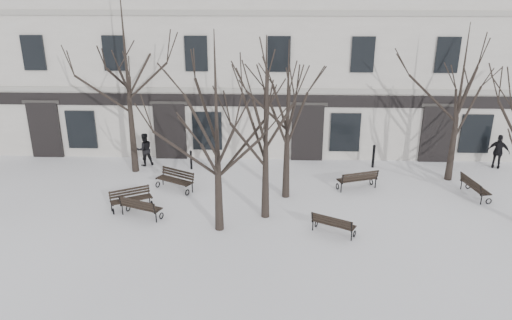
{
  "coord_description": "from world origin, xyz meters",
  "views": [
    {
      "loc": [
        1.78,
        -16.29,
        8.98
      ],
      "look_at": [
        1.07,
        3.0,
        1.79
      ],
      "focal_mm": 35.0,
      "sensor_mm": 36.0,
      "label": 1
    }
  ],
  "objects_px": {
    "bench_4": "(358,179)",
    "bench_5": "(474,187)",
    "tree_2": "(266,109)",
    "tree_1": "(216,111)",
    "bench_3": "(175,179)",
    "bench_1": "(140,207)",
    "bench_2": "(333,224)",
    "bench_0": "(131,198)"
  },
  "relations": [
    {
      "from": "tree_1",
      "to": "bench_2",
      "type": "height_order",
      "value": "tree_1"
    },
    {
      "from": "bench_4",
      "to": "bench_5",
      "type": "relative_size",
      "value": 1.06
    },
    {
      "from": "bench_0",
      "to": "bench_2",
      "type": "xyz_separation_m",
      "value": [
        7.99,
        -1.89,
        -0.01
      ]
    },
    {
      "from": "bench_0",
      "to": "bench_4",
      "type": "bearing_deg",
      "value": -15.31
    },
    {
      "from": "bench_2",
      "to": "bench_0",
      "type": "bearing_deg",
      "value": 15.03
    },
    {
      "from": "bench_0",
      "to": "bench_5",
      "type": "relative_size",
      "value": 0.96
    },
    {
      "from": "bench_3",
      "to": "bench_5",
      "type": "xyz_separation_m",
      "value": [
        12.94,
        -0.28,
        -0.02
      ]
    },
    {
      "from": "bench_1",
      "to": "bench_2",
      "type": "distance_m",
      "value": 7.48
    },
    {
      "from": "bench_1",
      "to": "bench_4",
      "type": "relative_size",
      "value": 0.95
    },
    {
      "from": "bench_4",
      "to": "tree_2",
      "type": "bearing_deg",
      "value": 15.24
    },
    {
      "from": "bench_2",
      "to": "tree_2",
      "type": "bearing_deg",
      "value": -0.14
    },
    {
      "from": "tree_1",
      "to": "tree_2",
      "type": "xyz_separation_m",
      "value": [
        1.7,
        1.1,
        -0.19
      ]
    },
    {
      "from": "tree_2",
      "to": "bench_4",
      "type": "height_order",
      "value": "tree_2"
    },
    {
      "from": "bench_5",
      "to": "bench_3",
      "type": "bearing_deg",
      "value": 79.22
    },
    {
      "from": "bench_2",
      "to": "bench_3",
      "type": "bearing_deg",
      "value": -2.16
    },
    {
      "from": "tree_2",
      "to": "bench_3",
      "type": "height_order",
      "value": "tree_2"
    },
    {
      "from": "bench_1",
      "to": "bench_3",
      "type": "relative_size",
      "value": 0.97
    },
    {
      "from": "bench_4",
      "to": "bench_5",
      "type": "xyz_separation_m",
      "value": [
        4.87,
        -0.61,
        -0.02
      ]
    },
    {
      "from": "bench_1",
      "to": "bench_3",
      "type": "height_order",
      "value": "bench_3"
    },
    {
      "from": "bench_0",
      "to": "bench_5",
      "type": "xyz_separation_m",
      "value": [
        14.39,
        1.68,
        0.01
      ]
    },
    {
      "from": "bench_0",
      "to": "bench_4",
      "type": "relative_size",
      "value": 0.91
    },
    {
      "from": "bench_1",
      "to": "bench_3",
      "type": "bearing_deg",
      "value": -84.45
    },
    {
      "from": "bench_1",
      "to": "bench_5",
      "type": "distance_m",
      "value": 14.03
    },
    {
      "from": "tree_2",
      "to": "bench_3",
      "type": "bearing_deg",
      "value": 148.28
    },
    {
      "from": "bench_1",
      "to": "bench_5",
      "type": "bearing_deg",
      "value": -146.92
    },
    {
      "from": "bench_3",
      "to": "bench_5",
      "type": "bearing_deg",
      "value": 27.83
    },
    {
      "from": "bench_0",
      "to": "bench_1",
      "type": "xyz_separation_m",
      "value": [
        0.59,
        -0.8,
        0.01
      ]
    },
    {
      "from": "tree_2",
      "to": "bench_1",
      "type": "distance_m",
      "value": 6.27
    },
    {
      "from": "tree_2",
      "to": "bench_4",
      "type": "xyz_separation_m",
      "value": [
        4.04,
        2.82,
        -3.9
      ]
    },
    {
      "from": "bench_3",
      "to": "bench_4",
      "type": "height_order",
      "value": "bench_4"
    },
    {
      "from": "bench_1",
      "to": "bench_4",
      "type": "distance_m",
      "value": 9.45
    },
    {
      "from": "bench_0",
      "to": "bench_2",
      "type": "height_order",
      "value": "bench_0"
    },
    {
      "from": "tree_2",
      "to": "tree_1",
      "type": "bearing_deg",
      "value": -146.97
    },
    {
      "from": "tree_2",
      "to": "bench_2",
      "type": "xyz_separation_m",
      "value": [
        2.51,
        -1.36,
        -3.95
      ]
    },
    {
      "from": "bench_1",
      "to": "bench_3",
      "type": "distance_m",
      "value": 2.89
    },
    {
      "from": "bench_4",
      "to": "bench_5",
      "type": "height_order",
      "value": "bench_4"
    },
    {
      "from": "bench_0",
      "to": "bench_1",
      "type": "height_order",
      "value": "bench_1"
    },
    {
      "from": "bench_2",
      "to": "bench_4",
      "type": "bearing_deg",
      "value": -81.73
    },
    {
      "from": "bench_0",
      "to": "bench_2",
      "type": "relative_size",
      "value": 1.03
    },
    {
      "from": "tree_1",
      "to": "tree_2",
      "type": "bearing_deg",
      "value": 33.03
    },
    {
      "from": "bench_0",
      "to": "bench_5",
      "type": "bearing_deg",
      "value": -22.19
    },
    {
      "from": "tree_1",
      "to": "bench_5",
      "type": "height_order",
      "value": "tree_1"
    }
  ]
}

